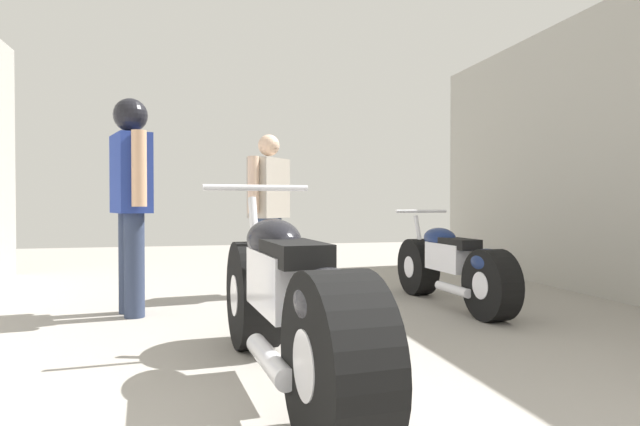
# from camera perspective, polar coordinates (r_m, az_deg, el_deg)

# --- Properties ---
(ground_plane) EXTENTS (16.09, 16.09, 0.00)m
(ground_plane) POSITION_cam_1_polar(r_m,az_deg,el_deg) (3.99, -1.44, -12.17)
(ground_plane) COLOR gray
(motorcycle_maroon_cruiser) EXTENTS (0.65, 2.20, 1.03)m
(motorcycle_maroon_cruiser) POSITION_cam_1_polar(r_m,az_deg,el_deg) (2.65, -3.64, -9.60)
(motorcycle_maroon_cruiser) COLOR black
(motorcycle_maroon_cruiser) RESTS_ON ground_plane
(motorcycle_black_naked) EXTENTS (0.54, 1.82, 0.85)m
(motorcycle_black_naked) POSITION_cam_1_polar(r_m,az_deg,el_deg) (4.87, 13.88, -5.59)
(motorcycle_black_naked) COLOR black
(motorcycle_black_naked) RESTS_ON ground_plane
(mechanic_in_blue) EXTENTS (0.50, 0.55, 1.59)m
(mechanic_in_blue) POSITION_cam_1_polar(r_m,az_deg,el_deg) (5.31, -5.47, 0.90)
(mechanic_in_blue) COLOR #384766
(mechanic_in_blue) RESTS_ON ground_plane
(mechanic_with_helmet) EXTENTS (0.38, 0.69, 1.76)m
(mechanic_with_helmet) POSITION_cam_1_polar(r_m,az_deg,el_deg) (4.61, -19.51, 2.77)
(mechanic_with_helmet) COLOR #2D3851
(mechanic_with_helmet) RESTS_ON ground_plane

